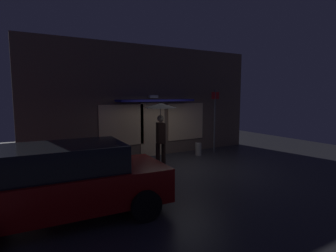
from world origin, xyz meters
name	(u,v)px	position (x,y,z in m)	size (l,w,h in m)	color
ground_plane	(182,168)	(0.00, 0.00, 0.00)	(18.00, 18.00, 0.00)	#2D2D33
building_facade	(151,102)	(0.00, 2.34, 2.22)	(9.89, 1.00, 4.49)	brown
person_with_umbrella	(161,118)	(-0.59, 0.45, 1.72)	(1.14, 1.14, 2.24)	black
parked_car	(65,182)	(-4.21, -2.04, 0.78)	(4.27, 2.13, 1.54)	maroon
street_sign_post	(215,117)	(2.64, 1.42, 1.54)	(0.40, 0.07, 2.74)	#595B60
sidewalk_bollard	(198,149)	(1.67, 1.28, 0.26)	(0.25, 0.25, 0.52)	#9E998E
sidewalk_bollard_2	(128,158)	(-1.42, 1.43, 0.24)	(0.27, 0.27, 0.48)	#B2A899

